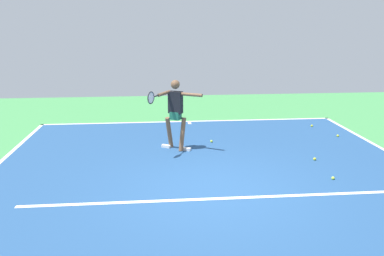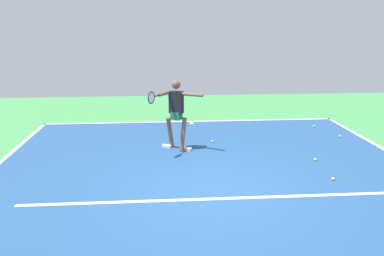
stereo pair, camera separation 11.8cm
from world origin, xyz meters
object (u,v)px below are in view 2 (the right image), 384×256
tennis_ball_centre_court (333,179)px  tennis_ball_by_baseline (212,141)px  tennis_player (176,110)px  tennis_ball_near_service_line (315,160)px  tennis_ball_far_corner (340,136)px  tennis_ball_near_player (314,126)px

tennis_ball_centre_court → tennis_ball_by_baseline: same height
tennis_player → tennis_ball_centre_court: bearing=173.3°
tennis_player → tennis_ball_centre_court: tennis_player is taller
tennis_ball_near_service_line → tennis_ball_centre_court: (0.09, 1.17, 0.00)m
tennis_ball_far_corner → tennis_ball_by_baseline: 3.67m
tennis_ball_centre_court → tennis_ball_near_service_line: bearing=-94.3°
tennis_ball_near_service_line → tennis_ball_far_corner: bearing=-127.9°
tennis_ball_near_player → tennis_ball_far_corner: 1.19m
tennis_ball_near_player → tennis_ball_near_service_line: bearing=69.2°
tennis_player → tennis_ball_near_player: (-4.36, -1.87, -1.00)m
tennis_ball_far_corner → tennis_ball_by_baseline: bearing=3.2°
tennis_player → tennis_ball_far_corner: size_ratio=27.17×
tennis_ball_by_baseline → tennis_ball_near_service_line: bearing=143.5°
tennis_ball_near_player → tennis_ball_centre_court: (1.23, 4.18, 0.00)m
tennis_ball_near_player → tennis_ball_far_corner: size_ratio=1.00×
tennis_ball_centre_court → tennis_ball_by_baseline: 3.54m
tennis_player → tennis_ball_near_service_line: bearing=-169.7°
tennis_player → tennis_ball_far_corner: tennis_player is taller
tennis_ball_far_corner → tennis_ball_centre_court: size_ratio=1.00×
tennis_ball_near_player → tennis_ball_near_service_line: size_ratio=1.00×
tennis_ball_near_service_line → tennis_ball_centre_court: bearing=85.7°
tennis_ball_near_player → tennis_ball_by_baseline: bearing=22.0°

